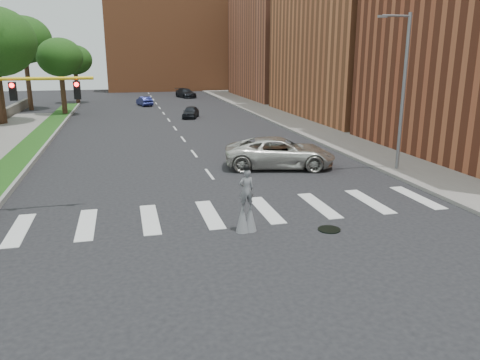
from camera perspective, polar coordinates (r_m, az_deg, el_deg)
ground_plane at (r=19.86m, az=0.46°, el=-4.85°), size 160.00×160.00×0.00m
grass_median at (r=39.25m, az=-23.88°, el=4.04°), size 2.00×60.00×0.25m
median_curb at (r=39.08m, az=-22.37°, el=4.18°), size 0.20×60.00×0.28m
sidewalk_right at (r=46.86m, az=7.68°, el=6.75°), size 5.00×90.00×0.18m
manhole at (r=19.06m, az=10.81°, el=-5.95°), size 0.90×0.90×0.04m
building_mid at (r=55.23m, az=15.90°, el=19.98°), size 16.00×22.00×24.00m
building_far at (r=76.93m, az=6.57°, el=17.40°), size 16.00×22.00×20.00m
building_backdrop at (r=96.69m, az=-8.02°, el=16.27°), size 26.00×14.00×18.00m
streetlight at (r=28.74m, az=19.17°, el=10.53°), size 2.05×0.20×9.00m
stilt_performer at (r=18.25m, az=0.77°, el=-3.23°), size 0.84×0.55×2.72m
suv_crossing at (r=28.82m, az=4.89°, el=3.34°), size 7.24×4.61×1.86m
car_near at (r=52.14m, az=-6.03°, el=8.25°), size 2.53×4.01×1.27m
car_mid at (r=65.57m, az=-11.57°, el=9.41°), size 2.21×4.00×1.25m
car_far at (r=77.06m, az=-6.64°, el=10.48°), size 3.32×5.30×1.43m
tree_5 at (r=64.50m, az=-24.89°, el=15.22°), size 6.65×6.65×11.29m
tree_6 at (r=56.98m, az=-21.11°, el=13.73°), size 4.96×4.96×8.56m
tree_7 at (r=71.38m, az=-19.52°, el=13.61°), size 4.81×4.81×8.07m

